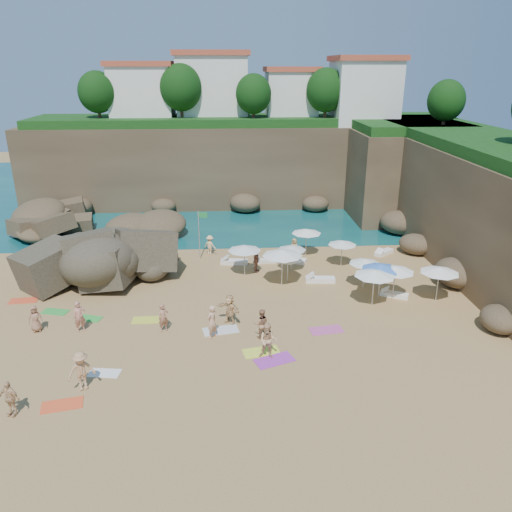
{
  "coord_description": "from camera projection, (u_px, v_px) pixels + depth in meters",
  "views": [
    {
      "loc": [
        0.13,
        -27.14,
        13.51
      ],
      "look_at": [
        2.0,
        3.0,
        2.0
      ],
      "focal_mm": 35.0,
      "sensor_mm": 36.0,
      "label": 1
    }
  ],
  "objects": [
    {
      "name": "person_lie_1",
      "position": [
        12.0,
        411.0,
        20.57
      ],
      "size": [
        1.4,
        1.81,
        0.39
      ],
      "primitive_type": "imported",
      "rotation": [
        0.0,
        0.0,
        -0.33
      ],
      "color": "#DFB07E",
      "rests_on": "ground"
    },
    {
      "name": "towel_2",
      "position": [
        62.0,
        405.0,
        21.23
      ],
      "size": [
        1.84,
        1.18,
        0.03
      ],
      "primitive_type": "cube",
      "rotation": [
        0.0,
        0.0,
        0.2
      ],
      "color": "#F65026",
      "rests_on": "ground"
    },
    {
      "name": "person_stand_6",
      "position": [
        212.0,
        322.0,
        26.23
      ],
      "size": [
        0.77,
        0.81,
        1.87
      ],
      "primitive_type": "imported",
      "rotation": [
        0.0,
        0.0,
        4.04
      ],
      "color": "#E3A781",
      "rests_on": "ground"
    },
    {
      "name": "towel_4",
      "position": [
        148.0,
        320.0,
        28.34
      ],
      "size": [
        1.76,
        0.89,
        0.03
      ],
      "primitive_type": "cube",
      "rotation": [
        0.0,
        0.0,
        0.01
      ],
      "color": "#D4DC3A",
      "rests_on": "ground"
    },
    {
      "name": "marina_masts",
      "position": [
        77.0,
        166.0,
        56.08
      ],
      "size": [
        3.1,
        0.1,
        6.0
      ],
      "color": "white",
      "rests_on": "ground"
    },
    {
      "name": "person_stand_5",
      "position": [
        99.0,
        259.0,
        34.83
      ],
      "size": [
        1.73,
        0.64,
        1.83
      ],
      "primitive_type": "imported",
      "rotation": [
        0.0,
        0.0,
        0.09
      ],
      "color": "tan",
      "rests_on": "ground"
    },
    {
      "name": "parasol_4",
      "position": [
        365.0,
        261.0,
        31.96
      ],
      "size": [
        2.07,
        2.07,
        1.96
      ],
      "color": "silver",
      "rests_on": "ground"
    },
    {
      "name": "parasol_2",
      "position": [
        342.0,
        243.0,
        35.45
      ],
      "size": [
        2.03,
        2.03,
        1.92
      ],
      "color": "silver",
      "rests_on": "ground"
    },
    {
      "name": "cliff_right",
      "position": [
        479.0,
        202.0,
        37.25
      ],
      "size": [
        8.0,
        30.0,
        8.0
      ],
      "primitive_type": "cube",
      "color": "brown",
      "rests_on": "ground"
    },
    {
      "name": "ground",
      "position": [
        226.0,
        305.0,
        30.11
      ],
      "size": [
        120.0,
        120.0,
        0.0
      ],
      "primitive_type": "plane",
      "color": "tan",
      "rests_on": "ground"
    },
    {
      "name": "clifftop_trees",
      "position": [
        276.0,
        93.0,
        44.59
      ],
      "size": [
        35.6,
        23.82,
        4.4
      ],
      "color": "#11380F",
      "rests_on": "ground"
    },
    {
      "name": "lounger_2",
      "position": [
        384.0,
        252.0,
        38.28
      ],
      "size": [
        1.74,
        1.56,
        0.27
      ],
      "primitive_type": "cube",
      "rotation": [
        0.0,
        0.0,
        0.67
      ],
      "color": "white",
      "rests_on": "ground"
    },
    {
      "name": "parasol_0",
      "position": [
        292.0,
        248.0,
        34.51
      ],
      "size": [
        2.02,
        2.02,
        1.91
      ],
      "color": "silver",
      "rests_on": "ground"
    },
    {
      "name": "parasol_1",
      "position": [
        244.0,
        248.0,
        33.76
      ],
      "size": [
        2.29,
        2.29,
        2.17
      ],
      "color": "silver",
      "rests_on": "ground"
    },
    {
      "name": "parasol_9",
      "position": [
        375.0,
        273.0,
        29.39
      ],
      "size": [
        2.42,
        2.42,
        2.29
      ],
      "color": "silver",
      "rests_on": "ground"
    },
    {
      "name": "person_lie_0",
      "position": [
        83.0,
        384.0,
        22.2
      ],
      "size": [
        1.87,
        2.2,
        0.5
      ],
      "primitive_type": "imported",
      "rotation": [
        0.0,
        0.0,
        0.43
      ],
      "color": "tan",
      "rests_on": "ground"
    },
    {
      "name": "towel_3",
      "position": [
        89.0,
        318.0,
        28.53
      ],
      "size": [
        1.6,
        1.13,
        0.03
      ],
      "primitive_type": "cube",
      "rotation": [
        0.0,
        0.0,
        -0.31
      ],
      "color": "green",
      "rests_on": "ground"
    },
    {
      "name": "person_stand_2",
      "position": [
        210.0,
        245.0,
        37.95
      ],
      "size": [
        1.06,
        0.88,
        1.54
      ],
      "primitive_type": "imported",
      "rotation": [
        0.0,
        0.0,
        2.58
      ],
      "color": "#F7CA8C",
      "rests_on": "ground"
    },
    {
      "name": "person_stand_0",
      "position": [
        80.0,
        317.0,
        26.87
      ],
      "size": [
        0.77,
        0.68,
        1.76
      ],
      "primitive_type": "imported",
      "rotation": [
        0.0,
        0.0,
        0.51
      ],
      "color": "tan",
      "rests_on": "ground"
    },
    {
      "name": "rock_outcrop",
      "position": [
        108.0,
        273.0,
        34.86
      ],
      "size": [
        9.46,
        7.74,
        3.4
      ],
      "primitive_type": null,
      "rotation": [
        0.0,
        0.0,
        0.17
      ],
      "color": "brown",
      "rests_on": "ground"
    },
    {
      "name": "cliff_back",
      "position": [
        243.0,
        163.0,
        52.12
      ],
      "size": [
        44.0,
        8.0,
        8.0
      ],
      "primitive_type": "cube",
      "color": "brown",
      "rests_on": "ground"
    },
    {
      "name": "seawater",
      "position": [
        225.0,
        190.0,
        58.09
      ],
      "size": [
        120.0,
        120.0,
        0.0
      ],
      "primitive_type": "plane",
      "color": "#0C4751",
      "rests_on": "ground"
    },
    {
      "name": "lounger_0",
      "position": [
        234.0,
        262.0,
        36.38
      ],
      "size": [
        2.03,
        0.94,
        0.3
      ],
      "primitive_type": "cube",
      "rotation": [
        0.0,
        0.0,
        -0.15
      ],
      "color": "white",
      "rests_on": "ground"
    },
    {
      "name": "parasol_10",
      "position": [
        381.0,
        267.0,
        30.3
      ],
      "size": [
        2.41,
        2.41,
        2.28
      ],
      "color": "silver",
      "rests_on": "ground"
    },
    {
      "name": "lounger_4",
      "position": [
        394.0,
        295.0,
        31.21
      ],
      "size": [
        1.78,
        1.28,
        0.27
      ],
      "primitive_type": "cube",
      "rotation": [
        0.0,
        0.0,
        -0.47
      ],
      "color": "white",
      "rests_on": "ground"
    },
    {
      "name": "parasol_8",
      "position": [
        395.0,
        269.0,
        30.28
      ],
      "size": [
        2.3,
        2.3,
        2.17
      ],
      "color": "silver",
      "rests_on": "ground"
    },
    {
      "name": "cliff_corner",
      "position": [
        399.0,
        171.0,
        48.33
      ],
      "size": [
        10.0,
        12.0,
        8.0
      ],
      "primitive_type": "cube",
      "color": "brown",
      "rests_on": "ground"
    },
    {
      "name": "person_stand_3",
      "position": [
        256.0,
        261.0,
        34.72
      ],
      "size": [
        0.79,
        1.07,
        1.69
      ],
      "primitive_type": "imported",
      "rotation": [
        0.0,
        0.0,
        1.15
      ],
      "color": "#A46A52",
      "rests_on": "ground"
    },
    {
      "name": "person_stand_1",
      "position": [
        261.0,
        324.0,
        26.24
      ],
      "size": [
        0.8,
        0.63,
        1.65
      ],
      "primitive_type": "imported",
      "rotation": [
        0.0,
        0.0,
        3.14
      ],
      "color": "#AC7856",
      "rests_on": "ground"
    },
    {
      "name": "rock_promontory",
      "position": [
        102.0,
        228.0,
        44.4
      ],
      "size": [
        12.0,
        7.0,
        2.0
      ],
      "primitive_type": null,
      "color": "brown",
      "rests_on": "ground"
    },
    {
      "name": "clifftop_buildings",
      "position": [
        252.0,
        90.0,
        50.34
      ],
      "size": [
        28.48,
        9.48,
        7.0
      ],
      "color": "white",
      "rests_on": "cliff_back"
    },
    {
      "name": "person_lie_5",
      "position": [
        268.0,
        351.0,
        24.59
      ],
      "size": [
        1.27,
        1.98,
        0.69
      ],
      "primitive_type": "imported",
      "rotation": [
        0.0,
        0.0,
        -0.22
      ],
      "color": "#DBAD7C",
      "rests_on": "ground"
    },
    {
      "name": "flag_pole",
      "position": [
        200.0,
        229.0,
        36.59
      ],
      "size": [
        0.71,
        0.21,
        3.69
      ],
      "color": "silver",
      "rests_on": "ground"
    },
    {
      "name": "parasol_11",
      "position": [
        440.0,
        270.0,
        30.01
      ],
      "size": [
        2.34,
        2.34,
        2.21
      ],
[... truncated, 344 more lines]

